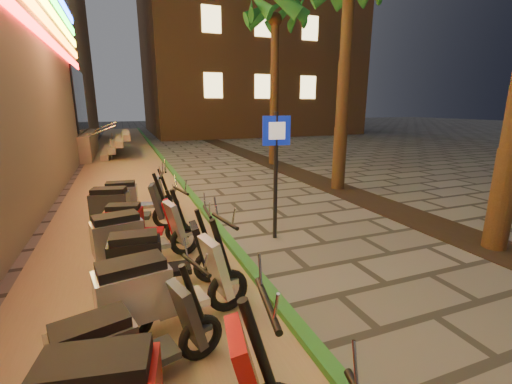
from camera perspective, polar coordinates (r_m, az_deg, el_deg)
name	(u,v)px	position (r m, az deg, el deg)	size (l,w,h in m)	color
ground	(440,383)	(4.11, 28.36, -26.19)	(120.00, 120.00, 0.00)	#474442
parking_strip	(128,184)	(12.16, -20.62, 1.18)	(3.40, 60.00, 0.01)	#8C7251
green_curb	(179,179)	(12.27, -12.70, 2.08)	(0.18, 60.00, 0.10)	#266527
planting_strip	(381,205)	(9.62, 20.11, -2.03)	(1.20, 40.00, 0.02)	black
palm_d	(275,20)	(15.58, 3.21, 26.76)	(2.97, 3.02, 7.16)	#472D19
pedestrian_sign	(276,159)	(6.47, 3.35, 5.57)	(0.54, 0.10, 2.45)	black
scooter_6	(124,348)	(3.52, -21.15, -23.03)	(1.57, 0.79, 1.11)	black
scooter_7	(159,290)	(4.13, -15.82, -15.46)	(1.81, 0.80, 1.27)	black
scooter_8	(155,258)	(5.04, -16.53, -10.48)	(1.64, 0.57, 1.15)	black
scooter_9	(135,236)	(5.84, -19.49, -6.94)	(1.74, 0.80, 1.22)	black
scooter_10	(138,222)	(6.71, -19.12, -4.79)	(1.51, 0.71, 1.06)	black
scooter_11	(124,207)	(7.58, -21.18, -2.29)	(1.73, 0.80, 1.22)	black
scooter_12	(133,198)	(8.36, -19.79, -0.87)	(1.64, 0.60, 1.15)	black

